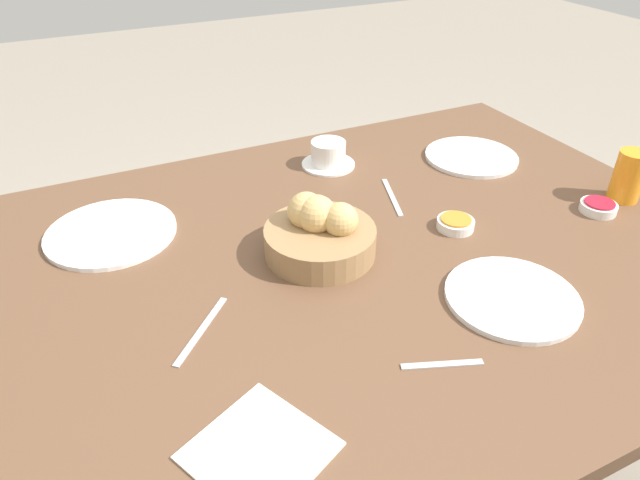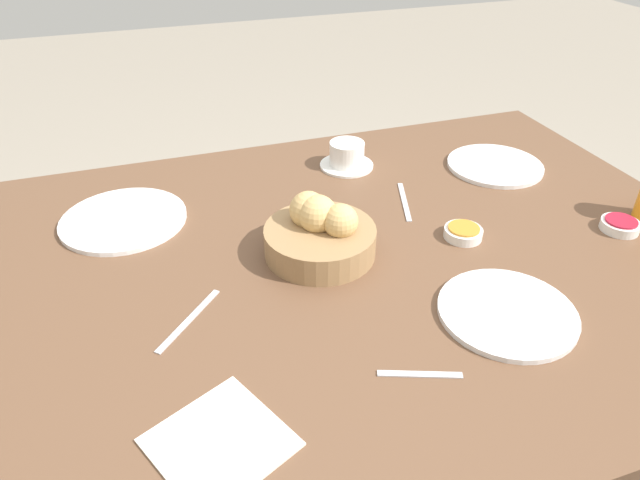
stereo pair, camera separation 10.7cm
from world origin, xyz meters
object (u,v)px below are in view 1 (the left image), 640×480
coffee_cup (328,155)px  fork_silver (392,197)px  plate_far_center (512,297)px  juice_glass (629,176)px  plate_near_right (111,232)px  jam_bowl_honey (456,223)px  spoon_coffee (442,364)px  bread_basket (319,232)px  napkin (259,451)px  jam_bowl_berry (598,207)px  knife_silver (201,330)px  plate_near_left (471,157)px

coffee_cup → fork_silver: coffee_cup is taller
plate_far_center → juice_glass: (-0.46, -0.17, 0.05)m
plate_near_right → jam_bowl_honey: bearing=156.4°
jam_bowl_honey → spoon_coffee: size_ratio=0.63×
bread_basket → napkin: 0.45m
juice_glass → fork_silver: 0.51m
plate_far_center → fork_silver: size_ratio=1.42×
plate_far_center → napkin: bearing=11.0°
spoon_coffee → coffee_cup: bearing=-101.9°
coffee_cup → jam_bowl_honey: 0.38m
plate_far_center → spoon_coffee: 0.21m
coffee_cup → spoon_coffee: size_ratio=1.09×
jam_bowl_berry → spoon_coffee: jam_bowl_berry is taller
jam_bowl_berry → juice_glass: bearing=-169.6°
coffee_cup → jam_bowl_berry: size_ratio=1.72×
bread_basket → knife_silver: bearing=24.1°
plate_near_right → napkin: (-0.09, 0.60, -0.00)m
plate_near_left → knife_silver: (0.78, 0.32, -0.00)m
plate_far_center → jam_bowl_honey: bearing=-102.7°
knife_silver → spoon_coffee: (-0.30, 0.23, 0.00)m
napkin → juice_glass: bearing=-164.6°
jam_bowl_berry → napkin: jam_bowl_berry is taller
jam_bowl_honey → fork_silver: bearing=-73.6°
plate_near_left → jam_bowl_berry: bearing=103.8°
jam_bowl_berry → coffee_cup: bearing=-46.6°
plate_far_center → jam_bowl_berry: size_ratio=3.00×
plate_near_left → jam_bowl_berry: (-0.08, 0.32, 0.01)m
juice_glass → jam_bowl_honey: bearing=-8.5°
jam_bowl_berry → spoon_coffee: size_ratio=0.63×
plate_far_center → fork_silver: plate_far_center is taller
coffee_cup → fork_silver: 0.21m
plate_near_left → fork_silver: 0.29m
fork_silver → juice_glass: bearing=153.7°
juice_glass → jam_bowl_berry: size_ratio=1.48×
juice_glass → jam_bowl_honey: 0.41m
jam_bowl_berry → plate_near_left: bearing=-76.2°
plate_near_left → jam_bowl_berry: size_ratio=3.02×
plate_near_left → juice_glass: (-0.17, 0.31, 0.05)m
plate_near_right → napkin: plate_near_right is taller
spoon_coffee → plate_near_right: bearing=-56.2°
coffee_cup → jam_bowl_berry: (-0.42, 0.44, -0.02)m
plate_near_left → jam_bowl_berry: 0.33m
plate_near_right → knife_silver: (-0.08, 0.35, -0.00)m
plate_near_right → spoon_coffee: (-0.39, 0.58, -0.00)m
plate_near_right → jam_bowl_honey: jam_bowl_honey is taller
plate_near_left → plate_near_right: (0.87, -0.03, 0.00)m
plate_far_center → jam_bowl_berry: 0.39m
juice_glass → plate_near_right: bearing=-18.0°
bread_basket → fork_silver: 0.27m
bread_basket → napkin: bread_basket is taller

